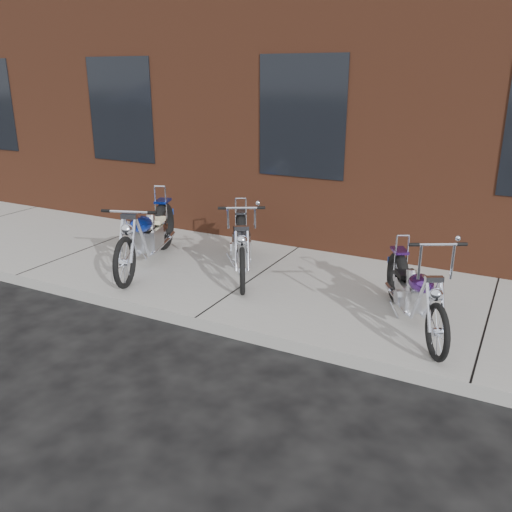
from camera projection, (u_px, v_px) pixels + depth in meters
The scene contains 6 objects.
ground at pixel (196, 330), 6.29m from camera, with size 120.00×120.00×0.00m, color black.
sidewalk at pixel (255, 282), 7.53m from camera, with size 22.00×3.00×0.15m, color #9E9D98.
building_brick at pixel (395, 16), 11.72m from camera, with size 22.00×10.00×8.00m, color brown.
chopper_purple at pixel (414, 295), 5.95m from camera, with size 1.07×1.81×1.13m.
chopper_blue at pixel (147, 237), 7.84m from camera, with size 0.93×2.29×1.04m.
chopper_third at pixel (242, 246), 7.56m from camera, with size 1.15×1.90×1.08m.
Camera 1 is at (3.26, -4.71, 2.83)m, focal length 38.00 mm.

